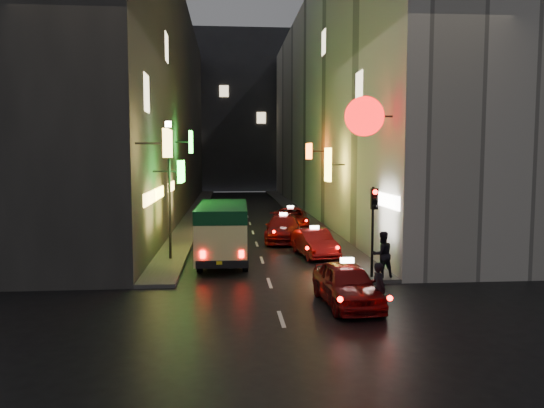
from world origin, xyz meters
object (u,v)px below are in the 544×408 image
object	(u,v)px
taxi_near	(347,280)
traffic_light	(374,212)
minibus	(223,226)
pedestrian_crossing	(379,285)
lamp_post	(169,180)

from	to	relation	value
taxi_near	traffic_light	bearing A→B (deg)	61.08
minibus	traffic_light	world-z (taller)	traffic_light
pedestrian_crossing	traffic_light	bearing A→B (deg)	-25.89
pedestrian_crossing	traffic_light	distance (m)	4.62
lamp_post	traffic_light	bearing A→B (deg)	-28.91
traffic_light	minibus	bearing A→B (deg)	144.55
minibus	lamp_post	distance (m)	3.18
minibus	pedestrian_crossing	size ratio (longest dim) A/B	3.44
traffic_light	lamp_post	size ratio (longest dim) A/B	0.56
minibus	taxi_near	bearing A→B (deg)	-60.72
taxi_near	traffic_light	world-z (taller)	traffic_light
lamp_post	minibus	bearing A→B (deg)	-9.41
minibus	taxi_near	size ratio (longest dim) A/B	1.20
taxi_near	pedestrian_crossing	size ratio (longest dim) A/B	2.87
taxi_near	traffic_light	xyz separation A→B (m)	(1.73, 3.13, 1.88)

